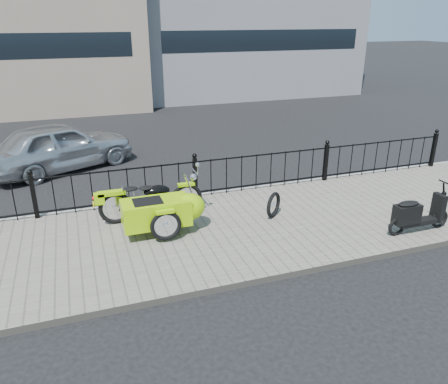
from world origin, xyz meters
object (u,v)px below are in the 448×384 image
object	(u,v)px
spare_tire	(273,205)
sedan_car	(60,146)
scooter	(416,215)
motorcycle_sidecar	(164,208)

from	to	relation	value
spare_tire	sedan_car	size ratio (longest dim) A/B	0.14
sedan_car	spare_tire	bearing A→B (deg)	-165.07
scooter	motorcycle_sidecar	bearing A→B (deg)	159.50
spare_tire	sedan_car	bearing A→B (deg)	129.22
motorcycle_sidecar	sedan_car	size ratio (longest dim) A/B	0.56
spare_tire	sedan_car	world-z (taller)	sedan_car
motorcycle_sidecar	sedan_car	bearing A→B (deg)	110.93
motorcycle_sidecar	sedan_car	xyz separation A→B (m)	(-1.92, 5.01, 0.10)
scooter	sedan_car	world-z (taller)	sedan_car
scooter	spare_tire	bearing A→B (deg)	146.14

